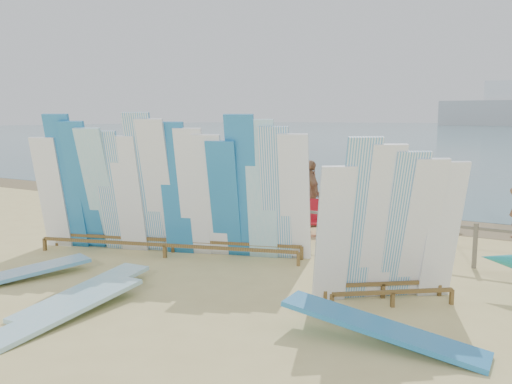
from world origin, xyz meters
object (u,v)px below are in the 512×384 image
Objects in this scene: flat_board_b at (67,318)px; flat_board_e at (15,281)px; beachgoer_6 at (437,204)px; beach_chair_left at (344,228)px; beach_chair_right at (315,224)px; stroller at (348,221)px; main_surfboard_rack at (168,192)px; flat_board_a at (85,299)px; side_surfboard_rack at (389,230)px; flat_board_d at (381,344)px; beachgoer_extra_1 at (184,178)px; vendor_table at (348,269)px; beachgoer_4 at (310,193)px; beachgoer_0 at (110,184)px; beachgoer_1 at (196,182)px; beachgoer_2 at (193,188)px; beachgoer_5 at (428,193)px.

flat_board_b reaches higher than flat_board_e.
beach_chair_left is at bearing 112.46° from beachgoer_6.
stroller is at bearing -29.88° from beach_chair_right.
main_surfboard_rack is 6.60m from beachgoer_6.
beachgoer_6 reaches higher than stroller.
side_surfboard_rack is at bearing 24.20° from flat_board_a.
beachgoer_extra_1 reaches higher than flat_board_d.
vendor_table is 10.47m from beachgoer_extra_1.
beachgoer_4 is at bearing 90.97° from flat_board_e.
beachgoer_4 is at bearing 86.01° from beachgoer_6.
vendor_table is at bearing 30.32° from flat_board_d.
flat_board_b is 8.79m from beachgoer_0.
beach_chair_left is at bearing 35.04° from main_surfboard_rack.
beach_chair_left is 0.52× the size of beachgoer_6.
flat_board_d is at bearing -159.31° from beachgoer_1.
beachgoer_2 is (-7.38, 5.66, 0.94)m from flat_board_d.
main_surfboard_rack reaches higher than beach_chair_right.
flat_board_d is at bearing -50.10° from vendor_table.
flat_board_b is at bearing 107.16° from flat_board_d.
main_surfboard_rack is 3.57× the size of beachgoer_6.
main_surfboard_rack reaches higher than beachgoer_0.
flat_board_b is 1.00× the size of flat_board_a.
side_surfboard_rack reaches higher than flat_board_e.
beachgoer_6 is at bearing 94.55° from beachgoer_5.
beachgoer_5 is (-1.33, 8.06, 0.93)m from flat_board_d.
beach_chair_right is 6.60m from beachgoer_0.
main_surfboard_rack is at bearing 36.60° from beachgoer_5.
beachgoer_6 is at bearing -76.33° from beachgoer_0.
flat_board_d is (0.43, -1.62, -1.20)m from side_surfboard_rack.
flat_board_d is 3.08× the size of beach_chair_left.
beachgoer_0 is (-7.31, -0.61, 0.67)m from beach_chair_left.
beach_chair_right is 0.52× the size of beachgoer_6.
beach_chair_right is 0.49× the size of beachgoer_4.
flat_board_a is at bearing 50.03° from beachgoer_5.
flat_board_e is at bearing -101.88° from beach_chair_left.
flat_board_b is 1.50× the size of beachgoer_4.
beach_chair_right is at bearing -82.26° from beachgoer_0.
beachgoer_2 is 1.08× the size of beachgoer_1.
beachgoer_1 is at bearing 123.13° from flat_board_e.
beachgoer_2 is (-3.26, -0.92, 0.04)m from beachgoer_4.
side_surfboard_rack is at bearing -80.37° from stroller.
beachgoer_2 is (-3.07, 7.14, 0.94)m from flat_board_b.
flat_board_a is (-4.76, -0.73, 0.00)m from flat_board_d.
beachgoer_0 is (-7.42, -0.60, 0.48)m from stroller.
beachgoer_0 is 3.10m from beachgoer_extra_1.
beachgoer_5 is (5.26, 8.79, 0.93)m from flat_board_e.
beachgoer_extra_1 is (-9.68, 8.15, 0.86)m from flat_board_d.
beach_chair_right is 3.90m from beachgoer_2.
flat_board_d is 8.23m from beachgoer_5.
beachgoer_1 reaches higher than flat_board_b.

